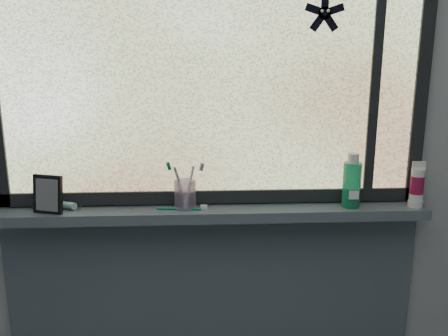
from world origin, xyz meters
TOP-DOWN VIEW (x-y plane):
  - wall_back at (0.00, 1.30)m, footprint 3.00×0.01m
  - windowsill at (0.00, 1.23)m, footprint 1.62×0.14m
  - sill_apron at (0.00, 1.29)m, footprint 1.62×0.02m
  - window_pane at (0.00, 1.28)m, footprint 1.50×0.01m
  - frame_bottom at (0.00, 1.28)m, footprint 1.60×0.03m
  - frame_right at (0.78, 1.28)m, footprint 0.05×0.03m
  - frame_mullion at (0.60, 1.28)m, footprint 0.03×0.03m
  - starfish_sticker at (0.40, 1.27)m, footprint 0.15×0.02m
  - vanity_mirror at (-0.59, 1.21)m, footprint 0.12×0.09m
  - toothpaste_tube at (-0.56, 1.24)m, footprint 0.21×0.11m
  - toothbrush_cup at (-0.10, 1.24)m, footprint 0.09×0.09m
  - toothbrush_lying at (-0.12, 1.21)m, footprint 0.20×0.04m
  - mouthwash_bottle at (0.52, 1.22)m, footprint 0.07×0.07m
  - cream_tube at (0.77, 1.21)m, footprint 0.06×0.06m

SIDE VIEW (x-z plane):
  - sill_apron at x=0.00m, z-range 0.00..0.98m
  - windowsill at x=0.00m, z-range 0.98..1.02m
  - toothbrush_lying at x=-0.12m, z-range 1.02..1.03m
  - toothpaste_tube at x=-0.56m, z-range 1.02..1.06m
  - frame_bottom at x=0.00m, z-range 1.02..1.07m
  - toothbrush_cup at x=-0.10m, z-range 1.02..1.12m
  - vanity_mirror at x=-0.59m, z-range 1.02..1.16m
  - cream_tube at x=0.77m, z-range 1.05..1.17m
  - mouthwash_bottle at x=0.52m, z-range 1.04..1.21m
  - wall_back at x=0.00m, z-range 0.00..2.50m
  - frame_right at x=0.78m, z-range 0.98..2.08m
  - window_pane at x=0.00m, z-range 1.03..2.03m
  - frame_mullion at x=0.60m, z-range 1.03..2.03m
  - starfish_sticker at x=0.40m, z-range 1.65..1.79m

